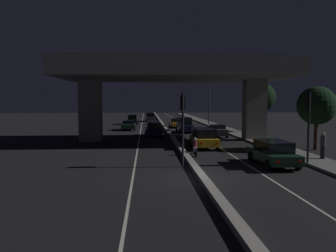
# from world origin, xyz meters

# --- Properties ---
(ground_plane) EXTENTS (200.00, 200.00, 0.00)m
(ground_plane) POSITION_xyz_m (0.00, 0.00, 0.00)
(ground_plane) COLOR black
(lane_line_left_inner) EXTENTS (0.12, 126.00, 0.00)m
(lane_line_left_inner) POSITION_xyz_m (-3.65, 35.00, 0.00)
(lane_line_left_inner) COLOR beige
(lane_line_left_inner) RESTS_ON ground_plane
(lane_line_right_inner) EXTENTS (0.12, 126.00, 0.00)m
(lane_line_right_inner) POSITION_xyz_m (3.65, 35.00, 0.00)
(lane_line_right_inner) COLOR beige
(lane_line_right_inner) RESTS_ON ground_plane
(median_divider) EXTENTS (0.45, 126.00, 0.27)m
(median_divider) POSITION_xyz_m (0.00, 35.00, 0.14)
(median_divider) COLOR gray
(median_divider) RESTS_ON ground_plane
(sidewalk_right) EXTENTS (2.35, 126.00, 0.17)m
(sidewalk_right) POSITION_xyz_m (8.54, 28.00, 0.08)
(sidewalk_right) COLOR slate
(sidewalk_right) RESTS_ON ground_plane
(elevated_overpass) EXTENTS (22.99, 11.76, 8.99)m
(elevated_overpass) POSITION_xyz_m (0.00, 16.84, 6.90)
(elevated_overpass) COLOR gray
(elevated_overpass) RESTS_ON ground_plane
(traffic_light_left_of_median) EXTENTS (0.30, 0.49, 4.70)m
(traffic_light_left_of_median) POSITION_xyz_m (-0.63, 3.18, 3.21)
(traffic_light_left_of_median) COLOR black
(traffic_light_left_of_median) RESTS_ON ground_plane
(traffic_light_right_of_median) EXTENTS (0.30, 0.49, 4.72)m
(traffic_light_right_of_median) POSITION_xyz_m (7.47, 3.18, 3.23)
(traffic_light_right_of_median) COLOR black
(traffic_light_right_of_median) RESTS_ON ground_plane
(street_lamp) EXTENTS (2.75, 0.32, 8.41)m
(street_lamp) POSITION_xyz_m (7.64, 39.07, 4.99)
(street_lamp) COLOR #2D2D30
(street_lamp) RESTS_ON ground_plane
(car_dark_green_lead) EXTENTS (2.09, 4.73, 1.60)m
(car_dark_green_lead) POSITION_xyz_m (5.21, 3.19, 0.85)
(car_dark_green_lead) COLOR black
(car_dark_green_lead) RESTS_ON ground_plane
(car_taxi_yellow_second) EXTENTS (2.13, 4.15, 1.74)m
(car_taxi_yellow_second) POSITION_xyz_m (2.15, 11.19, 0.93)
(car_taxi_yellow_second) COLOR gold
(car_taxi_yellow_second) RESTS_ON ground_plane
(car_grey_third) EXTENTS (1.85, 4.03, 1.42)m
(car_grey_third) POSITION_xyz_m (5.31, 20.06, 0.74)
(car_grey_third) COLOR #515459
(car_grey_third) RESTS_ON ground_plane
(car_dark_blue_fourth) EXTENTS (1.97, 4.72, 2.00)m
(car_dark_blue_fourth) POSITION_xyz_m (2.16, 25.79, 1.05)
(car_dark_blue_fourth) COLOR #141938
(car_dark_blue_fourth) RESTS_ON ground_plane
(car_taxi_yellow_fifth) EXTENTS (2.17, 4.54, 1.43)m
(car_taxi_yellow_fifth) POSITION_xyz_m (1.92, 33.84, 0.74)
(car_taxi_yellow_fifth) COLOR gold
(car_taxi_yellow_fifth) RESTS_ON ground_plane
(car_dark_blue_lead_oncoming) EXTENTS (2.01, 4.74, 1.70)m
(car_dark_blue_lead_oncoming) POSITION_xyz_m (-2.05, 21.22, 0.91)
(car_dark_blue_lead_oncoming) COLOR #141938
(car_dark_blue_lead_oncoming) RESTS_ON ground_plane
(car_dark_green_second_oncoming) EXTENTS (2.06, 4.15, 1.37)m
(car_dark_green_second_oncoming) POSITION_xyz_m (-5.42, 29.86, 0.70)
(car_dark_green_second_oncoming) COLOR black
(car_dark_green_second_oncoming) RESTS_ON ground_plane
(car_dark_green_third_oncoming) EXTENTS (1.90, 4.13, 1.74)m
(car_dark_green_third_oncoming) POSITION_xyz_m (-5.22, 41.24, 0.93)
(car_dark_green_third_oncoming) COLOR black
(car_dark_green_third_oncoming) RESTS_ON ground_plane
(car_grey_fourth_oncoming) EXTENTS (1.95, 4.47, 1.80)m
(car_grey_fourth_oncoming) POSITION_xyz_m (-2.02, 50.06, 0.96)
(car_grey_fourth_oncoming) COLOR #515459
(car_grey_fourth_oncoming) RESTS_ON ground_plane
(motorcycle_white_filtering_near) EXTENTS (0.34, 1.84, 1.37)m
(motorcycle_white_filtering_near) POSITION_xyz_m (0.80, 7.35, 0.59)
(motorcycle_white_filtering_near) COLOR black
(motorcycle_white_filtering_near) RESTS_ON ground_plane
(pedestrian_on_sidewalk) EXTENTS (0.36, 0.36, 1.83)m
(pedestrian_on_sidewalk) POSITION_xyz_m (9.23, 4.44, 1.09)
(pedestrian_on_sidewalk) COLOR black
(pedestrian_on_sidewalk) RESTS_ON sidewalk_right
(roadside_tree_kerbside_near) EXTENTS (3.25, 3.25, 5.38)m
(roadside_tree_kerbside_near) POSITION_xyz_m (11.44, 9.54, 3.74)
(roadside_tree_kerbside_near) COLOR #38281C
(roadside_tree_kerbside_near) RESTS_ON ground_plane
(roadside_tree_kerbside_mid) EXTENTS (3.85, 3.85, 6.58)m
(roadside_tree_kerbside_mid) POSITION_xyz_m (12.18, 25.13, 4.63)
(roadside_tree_kerbside_mid) COLOR #2D2116
(roadside_tree_kerbside_mid) RESTS_ON ground_plane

